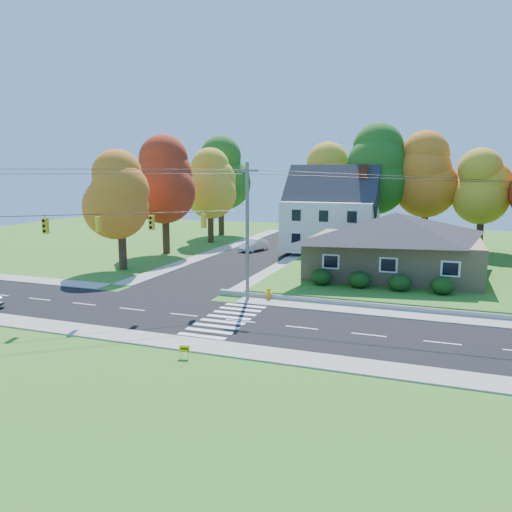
{
  "coord_description": "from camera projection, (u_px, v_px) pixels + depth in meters",
  "views": [
    {
      "loc": [
        11.3,
        -28.23,
        9.32
      ],
      "look_at": [
        -1.85,
        8.0,
        2.82
      ],
      "focal_mm": 35.0,
      "sensor_mm": 36.0,
      "label": 1
    }
  ],
  "objects": [
    {
      "name": "tree_lot_1",
      "position": [
        374.0,
        169.0,
        59.16
      ],
      "size": [
        7.84,
        7.84,
        14.6
      ],
      "color": "#3F2A19",
      "rests_on": "lawn"
    },
    {
      "name": "road_cross",
      "position": [
        259.0,
        253.0,
        58.31
      ],
      "size": [
        8.0,
        44.0,
        0.02
      ],
      "primitive_type": "cube",
      "color": "black",
      "rests_on": "ground"
    },
    {
      "name": "fire_hydrant",
      "position": [
        269.0,
        294.0,
        36.73
      ],
      "size": [
        0.51,
        0.4,
        0.89
      ],
      "color": "#E09500",
      "rests_on": "ground"
    },
    {
      "name": "yard_sign",
      "position": [
        184.0,
        349.0,
        25.24
      ],
      "size": [
        0.52,
        0.16,
        0.66
      ],
      "color": "black",
      "rests_on": "ground"
    },
    {
      "name": "tree_lot_2",
      "position": [
        427.0,
        175.0,
        58.18
      ],
      "size": [
        7.28,
        7.28,
        13.56
      ],
      "color": "#3F2A19",
      "rests_on": "lawn"
    },
    {
      "name": "tree_west_2",
      "position": [
        210.0,
        184.0,
        65.6
      ],
      "size": [
        6.72,
        6.72,
        12.51
      ],
      "color": "#3F2A19",
      "rests_on": "ground"
    },
    {
      "name": "ground",
      "position": [
        240.0,
        321.0,
        31.52
      ],
      "size": [
        120.0,
        120.0,
        0.0
      ],
      "primitive_type": "plane",
      "color": "#3D7923"
    },
    {
      "name": "road_main",
      "position": [
        240.0,
        321.0,
        31.52
      ],
      "size": [
        90.0,
        8.0,
        0.02
      ],
      "primitive_type": "cube",
      "color": "black",
      "rests_on": "ground"
    },
    {
      "name": "lawn",
      "position": [
        453.0,
        270.0,
        46.57
      ],
      "size": [
        30.0,
        30.0,
        0.5
      ],
      "primitive_type": "cube",
      "color": "#3D7923",
      "rests_on": "ground"
    },
    {
      "name": "tree_west_0",
      "position": [
        120.0,
        195.0,
        47.17
      ],
      "size": [
        6.16,
        6.16,
        11.47
      ],
      "color": "#3F2A19",
      "rests_on": "ground"
    },
    {
      "name": "tree_lot_3",
      "position": [
        483.0,
        187.0,
        55.45
      ],
      "size": [
        6.16,
        6.16,
        11.47
      ],
      "color": "#3F2A19",
      "rests_on": "lawn"
    },
    {
      "name": "sidewalk_north",
      "position": [
        266.0,
        302.0,
        36.15
      ],
      "size": [
        90.0,
        2.0,
        0.08
      ],
      "primitive_type": "cube",
      "color": "#9C9A90",
      "rests_on": "ground"
    },
    {
      "name": "hedge_row",
      "position": [
        379.0,
        281.0,
        37.89
      ],
      "size": [
        10.7,
        1.7,
        1.27
      ],
      "color": "#163A10",
      "rests_on": "lawn"
    },
    {
      "name": "ranch_house",
      "position": [
        394.0,
        243.0,
        43.11
      ],
      "size": [
        14.6,
        10.6,
        5.4
      ],
      "color": "tan",
      "rests_on": "lawn"
    },
    {
      "name": "tree_west_3",
      "position": [
        221.0,
        173.0,
        73.47
      ],
      "size": [
        7.84,
        7.84,
        14.6
      ],
      "color": "#3F2A19",
      "rests_on": "ground"
    },
    {
      "name": "sidewalk_south",
      "position": [
        206.0,
        346.0,
        26.88
      ],
      "size": [
        90.0,
        2.0,
        0.08
      ],
      "primitive_type": "cube",
      "color": "#9C9A90",
      "rests_on": "ground"
    },
    {
      "name": "colonial_house",
      "position": [
        331.0,
        214.0,
        56.7
      ],
      "size": [
        10.4,
        8.4,
        9.6
      ],
      "color": "silver",
      "rests_on": "lawn"
    },
    {
      "name": "tree_west_1",
      "position": [
        164.0,
        180.0,
        56.56
      ],
      "size": [
        7.28,
        7.28,
        13.56
      ],
      "color": "#3F2A19",
      "rests_on": "ground"
    },
    {
      "name": "white_car",
      "position": [
        254.0,
        245.0,
        59.59
      ],
      "size": [
        2.64,
        4.54,
        1.41
      ],
      "primitive_type": "imported",
      "rotation": [
        0.0,
        0.0,
        -0.28
      ],
      "color": "white",
      "rests_on": "road_cross"
    },
    {
      "name": "traffic_infrastructure",
      "position": [
        246.0,
        238.0,
        31.97
      ],
      "size": [
        38.1,
        10.66,
        10.0
      ],
      "color": "#666059",
      "rests_on": "ground"
    },
    {
      "name": "tree_lot_0",
      "position": [
        326.0,
        180.0,
        62.32
      ],
      "size": [
        6.72,
        6.72,
        12.51
      ],
      "color": "#3F2A19",
      "rests_on": "lawn"
    }
  ]
}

